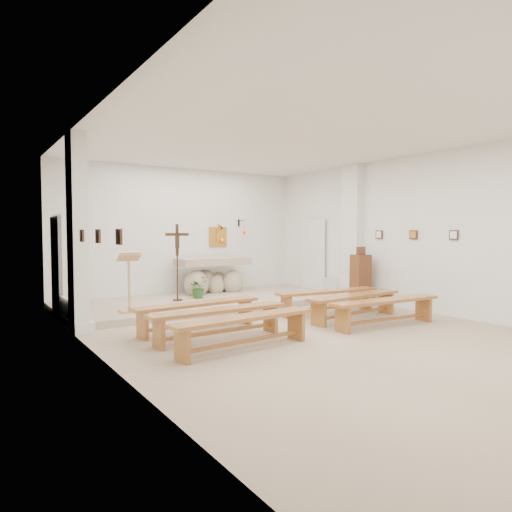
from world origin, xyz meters
TOP-DOWN VIEW (x-y plane):
  - ground at (0.00, 0.00)m, footprint 7.00×10.00m
  - wall_left at (-3.49, 0.00)m, footprint 0.02×10.00m
  - wall_right at (3.49, 0.00)m, footprint 0.02×10.00m
  - wall_back at (0.00, 4.99)m, footprint 7.00×0.02m
  - ceiling at (0.00, 0.00)m, footprint 7.00×10.00m
  - sanctuary_platform at (0.00, 3.50)m, footprint 6.98×3.00m
  - pilaster_left at (-3.37, 2.00)m, footprint 0.26×0.55m
  - pilaster_right at (3.37, 2.00)m, footprint 0.26×0.55m
  - gold_wall_relief at (1.05, 4.96)m, footprint 0.55×0.04m
  - sanctuary_lamp at (1.75, 4.71)m, footprint 0.11×0.36m
  - station_frame_left_front at (-3.47, -0.80)m, footprint 0.03×0.20m
  - station_frame_left_mid at (-3.47, 0.20)m, footprint 0.03×0.20m
  - station_frame_left_rear at (-3.47, 1.20)m, footprint 0.03×0.20m
  - station_frame_right_front at (3.47, -0.80)m, footprint 0.03×0.20m
  - station_frame_right_mid at (3.47, 0.20)m, footprint 0.03×0.20m
  - station_frame_right_rear at (3.47, 1.20)m, footprint 0.03×0.20m
  - radiator_left at (-3.43, 2.70)m, footprint 0.10×0.85m
  - radiator_right at (3.43, 2.70)m, footprint 0.10×0.85m
  - altar at (0.57, 4.40)m, footprint 2.01×0.93m
  - lectern at (-2.25, 2.66)m, footprint 0.47×0.41m
  - crucifix_stand at (-0.80, 3.58)m, footprint 0.54×0.24m
  - potted_plant at (-0.19, 3.69)m, footprint 0.58×0.53m
  - donation_pedestal at (3.10, 1.44)m, footprint 0.43×0.43m
  - bench_left_front at (-1.56, 0.92)m, footprint 2.47×0.58m
  - bench_right_front at (1.56, 0.92)m, footprint 2.48×0.63m
  - bench_left_second at (-1.56, 0.12)m, footprint 2.46×0.45m
  - bench_right_second at (1.56, 0.12)m, footprint 2.48×0.62m
  - bench_left_third at (-1.56, -0.68)m, footprint 2.47×0.59m
  - bench_right_third at (1.56, -0.68)m, footprint 2.46×0.50m

SIDE VIEW (x-z plane):
  - ground at x=0.00m, z-range 0.00..0.00m
  - sanctuary_platform at x=0.00m, z-range 0.00..0.15m
  - radiator_left at x=-3.43m, z-range 0.01..0.53m
  - radiator_right at x=3.43m, z-range 0.01..0.53m
  - bench_left_front at x=-1.56m, z-range 0.13..0.65m
  - bench_right_front at x=1.56m, z-range 0.13..0.65m
  - bench_left_second at x=-1.56m, z-range 0.13..0.65m
  - bench_right_second at x=1.56m, z-range 0.13..0.65m
  - bench_left_third at x=-1.56m, z-range 0.13..0.65m
  - bench_right_third at x=1.56m, z-range 0.13..0.65m
  - potted_plant at x=-0.19m, z-range 0.15..0.69m
  - altar at x=0.57m, z-range 0.03..1.06m
  - donation_pedestal at x=3.10m, z-range -0.08..1.33m
  - lectern at x=-2.25m, z-range 0.14..1.38m
  - crucifix_stand at x=-0.80m, z-range 0.29..2.11m
  - gold_wall_relief at x=1.05m, z-range 1.38..1.92m
  - station_frame_left_front at x=-3.47m, z-range 1.62..1.82m
  - station_frame_left_mid at x=-3.47m, z-range 1.62..1.82m
  - station_frame_left_rear at x=-3.47m, z-range 1.62..1.82m
  - station_frame_right_front at x=3.47m, z-range 1.62..1.82m
  - station_frame_right_mid at x=3.47m, z-range 1.62..1.82m
  - station_frame_right_rear at x=3.47m, z-range 1.62..1.82m
  - wall_left at x=-3.49m, z-range 0.00..3.50m
  - wall_right at x=3.49m, z-range 0.00..3.50m
  - wall_back at x=0.00m, z-range 0.00..3.50m
  - pilaster_left at x=-3.37m, z-range 0.00..3.50m
  - pilaster_right at x=3.37m, z-range 0.00..3.50m
  - sanctuary_lamp at x=1.75m, z-range 1.59..2.03m
  - ceiling at x=0.00m, z-range 3.48..3.50m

